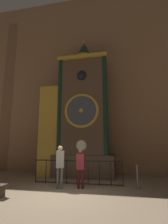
{
  "coord_description": "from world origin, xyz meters",
  "views": [
    {
      "loc": [
        2.15,
        -6.58,
        1.82
      ],
      "look_at": [
        -0.09,
        3.99,
        3.89
      ],
      "focal_mm": 28.0,
      "sensor_mm": 36.0,
      "label": 1
    }
  ],
  "objects_px": {
    "clock_tower": "(78,116)",
    "visitor_near": "(60,162)",
    "visitor_far": "(81,165)",
    "stanchion_post": "(138,181)"
  },
  "relations": [
    {
      "from": "clock_tower",
      "to": "visitor_near",
      "type": "relative_size",
      "value": 4.93
    },
    {
      "from": "clock_tower",
      "to": "visitor_far",
      "type": "xyz_separation_m",
      "value": [
        0.85,
        -2.8,
        -2.63
      ]
    },
    {
      "from": "visitor_near",
      "to": "stanchion_post",
      "type": "relative_size",
      "value": 1.81
    },
    {
      "from": "visitor_near",
      "to": "visitor_far",
      "type": "distance_m",
      "value": 0.91
    },
    {
      "from": "clock_tower",
      "to": "visitor_far",
      "type": "bearing_deg",
      "value": -73.1
    },
    {
      "from": "visitor_far",
      "to": "stanchion_post",
      "type": "relative_size",
      "value": 1.66
    },
    {
      "from": "visitor_far",
      "to": "stanchion_post",
      "type": "distance_m",
      "value": 2.55
    },
    {
      "from": "clock_tower",
      "to": "stanchion_post",
      "type": "xyz_separation_m",
      "value": [
        3.26,
        -2.28,
        -3.3
      ]
    },
    {
      "from": "clock_tower",
      "to": "visitor_near",
      "type": "bearing_deg",
      "value": -90.49
    },
    {
      "from": "clock_tower",
      "to": "visitor_far",
      "type": "distance_m",
      "value": 3.94
    }
  ]
}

